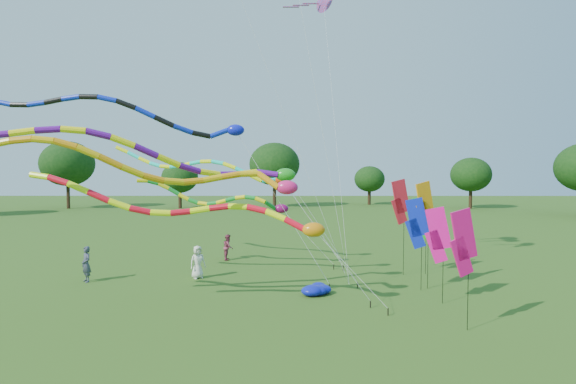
{
  "coord_description": "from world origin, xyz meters",
  "views": [
    {
      "loc": [
        -0.36,
        -18.83,
        5.96
      ],
      "look_at": [
        -0.44,
        3.22,
        4.8
      ],
      "focal_mm": 30.0,
      "sensor_mm": 36.0,
      "label": 1
    }
  ],
  "objects_px": {
    "person_b": "(86,264)",
    "person_c": "(228,247)",
    "tube_kite_orange": "(188,172)",
    "person_a": "(198,262)",
    "tube_kite_red": "(208,211)",
    "blue_nylon_heap": "(322,289)"
  },
  "relations": [
    {
      "from": "person_b",
      "to": "person_c",
      "type": "relative_size",
      "value": 1.13
    },
    {
      "from": "tube_kite_red",
      "to": "person_a",
      "type": "height_order",
      "value": "tube_kite_red"
    },
    {
      "from": "person_b",
      "to": "tube_kite_red",
      "type": "bearing_deg",
      "value": 11.24
    },
    {
      "from": "tube_kite_red",
      "to": "blue_nylon_heap",
      "type": "distance_m",
      "value": 6.8
    },
    {
      "from": "person_b",
      "to": "person_c",
      "type": "distance_m",
      "value": 8.87
    },
    {
      "from": "tube_kite_orange",
      "to": "blue_nylon_heap",
      "type": "bearing_deg",
      "value": 23.81
    },
    {
      "from": "tube_kite_orange",
      "to": "person_a",
      "type": "xyz_separation_m",
      "value": [
        -0.97,
        6.85,
        -4.88
      ]
    },
    {
      "from": "tube_kite_orange",
      "to": "person_a",
      "type": "distance_m",
      "value": 8.47
    },
    {
      "from": "blue_nylon_heap",
      "to": "person_c",
      "type": "distance_m",
      "value": 9.81
    },
    {
      "from": "tube_kite_red",
      "to": "person_c",
      "type": "relative_size",
      "value": 8.85
    },
    {
      "from": "tube_kite_orange",
      "to": "person_c",
      "type": "xyz_separation_m",
      "value": [
        0.01,
        11.95,
        -4.93
      ]
    },
    {
      "from": "tube_kite_red",
      "to": "tube_kite_orange",
      "type": "height_order",
      "value": "tube_kite_orange"
    },
    {
      "from": "tube_kite_orange",
      "to": "person_b",
      "type": "distance_m",
      "value": 10.14
    },
    {
      "from": "tube_kite_red",
      "to": "person_a",
      "type": "xyz_separation_m",
      "value": [
        -1.51,
        5.58,
        -3.26
      ]
    },
    {
      "from": "person_a",
      "to": "person_c",
      "type": "xyz_separation_m",
      "value": [
        0.98,
        5.1,
        -0.05
      ]
    },
    {
      "from": "tube_kite_orange",
      "to": "person_c",
      "type": "bearing_deg",
      "value": 78.8
    },
    {
      "from": "tube_kite_orange",
      "to": "person_b",
      "type": "relative_size",
      "value": 7.48
    },
    {
      "from": "tube_kite_red",
      "to": "person_a",
      "type": "distance_m",
      "value": 6.63
    },
    {
      "from": "tube_kite_red",
      "to": "person_a",
      "type": "bearing_deg",
      "value": 111.4
    },
    {
      "from": "tube_kite_orange",
      "to": "person_b",
      "type": "bearing_deg",
      "value": 126.36
    },
    {
      "from": "person_b",
      "to": "person_c",
      "type": "height_order",
      "value": "person_b"
    },
    {
      "from": "tube_kite_red",
      "to": "person_c",
      "type": "distance_m",
      "value": 11.19
    }
  ]
}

